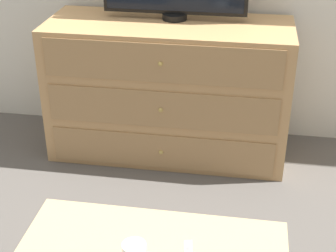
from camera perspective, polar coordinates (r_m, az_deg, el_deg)
name	(u,v)px	position (r m, az deg, el deg)	size (l,w,h in m)	color
ground_plane	(188,127)	(3.34, 2.27, -0.09)	(12.00, 12.00, 0.00)	#56514C
dresser	(169,90)	(2.92, 0.07, 4.05)	(1.33, 0.54, 0.77)	tan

